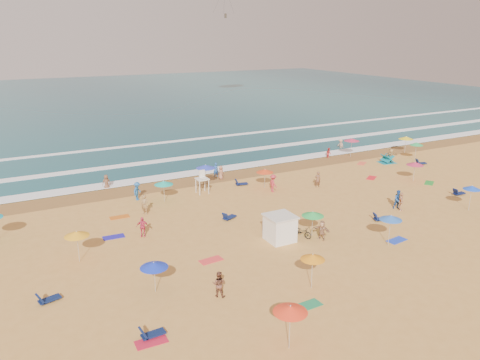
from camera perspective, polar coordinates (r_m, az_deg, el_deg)
name	(u,v)px	position (r m, az deg, el deg)	size (l,w,h in m)	color
ground	(293,209)	(44.20, 6.42, -3.48)	(220.00, 220.00, 0.00)	gold
ocean	(100,101)	(121.30, -16.68, 9.25)	(220.00, 140.00, 0.18)	#0C4756
wet_sand	(232,175)	(54.39, -0.96, 0.66)	(220.00, 220.00, 0.00)	olive
surf_foam	(202,157)	(62.07, -4.66, 2.81)	(200.00, 18.70, 0.05)	white
cabana	(280,229)	(37.13, 4.89, -5.93)	(2.00, 2.00, 2.00)	white
cabana_roof	(280,216)	(36.73, 4.94, -4.41)	(2.20, 2.20, 0.12)	silver
bicycle	(302,232)	(38.11, 7.54, -6.25)	(0.63, 1.81, 0.95)	black
lifeguard_stand	(202,184)	(47.88, -4.63, -0.43)	(1.20, 1.20, 2.10)	white
beach_umbrellas	(308,183)	(44.80, 8.32, -0.35)	(54.30, 31.32, 0.81)	#FF3515
loungers	(329,214)	(42.87, 10.82, -4.11)	(46.54, 21.87, 0.34)	#0E1C47
towels	(313,219)	(41.94, 8.90, -4.73)	(38.20, 24.63, 0.03)	red
popup_tents	(457,169)	(59.90, 24.92, 1.18)	(8.89, 17.24, 1.20)	#C42B9F
beachgoers	(273,187)	(47.64, 4.07, -0.80)	(47.99, 28.46, 2.12)	tan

